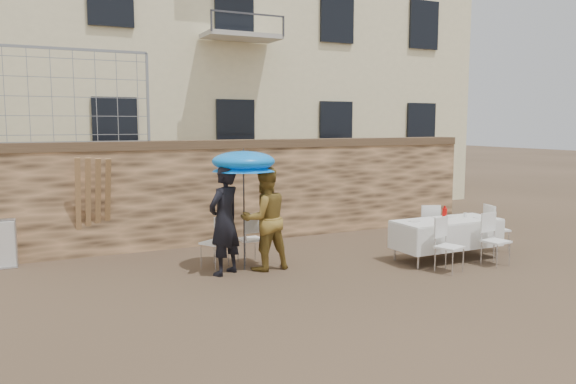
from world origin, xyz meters
name	(u,v)px	position (x,y,z in m)	size (l,w,h in m)	color
ground	(331,309)	(0.00, 0.00, 0.00)	(80.00, 80.00, 0.00)	brown
stone_wall	(215,193)	(0.00, 5.00, 1.10)	(13.00, 0.50, 2.20)	#8E6947
chain_link_fence	(63,97)	(-3.00, 5.00, 3.10)	(3.20, 0.06, 1.80)	gray
man_suit	(224,220)	(-0.71, 2.41, 0.95)	(0.69, 0.46, 1.90)	black
woman_dress	(265,219)	(0.04, 2.41, 0.92)	(0.89, 0.70, 1.84)	#B58B37
umbrella	(244,165)	(-0.31, 2.51, 1.88)	(1.16, 1.16, 1.99)	#3F3F44
couple_chair_left	(215,241)	(-0.71, 2.96, 0.48)	(0.48, 0.48, 0.96)	white
couple_chair_right	(250,238)	(-0.01, 2.96, 0.48)	(0.48, 0.48, 0.96)	white
banquet_table	(447,222)	(3.46, 1.56, 0.73)	(2.10, 0.85, 0.78)	silver
soda_bottle	(445,215)	(3.26, 1.41, 0.91)	(0.09, 0.09, 0.26)	red
table_chair_front_left	(450,245)	(2.86, 0.81, 0.48)	(0.48, 0.48, 0.96)	white
table_chair_front_right	(496,240)	(3.96, 0.81, 0.48)	(0.48, 0.48, 0.96)	white
table_chair_back	(427,227)	(3.66, 2.36, 0.48)	(0.48, 0.48, 0.96)	white
table_chair_side	(496,228)	(4.86, 1.66, 0.48)	(0.48, 0.48, 0.96)	white
chair_stack_right	(4,243)	(-4.15, 4.58, 0.46)	(0.46, 0.32, 0.92)	white
wood_planks	(95,207)	(-2.55, 4.65, 1.00)	(0.70, 0.20, 2.00)	#A37749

